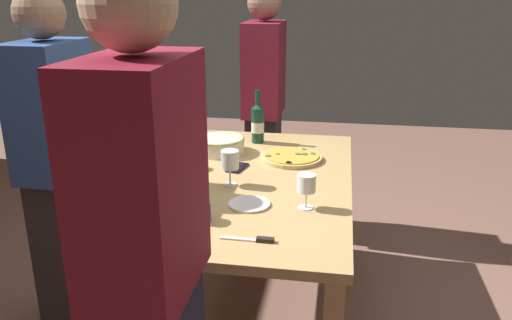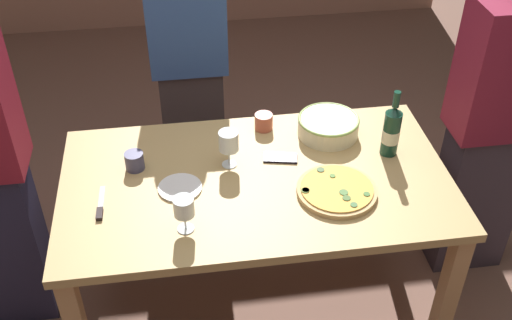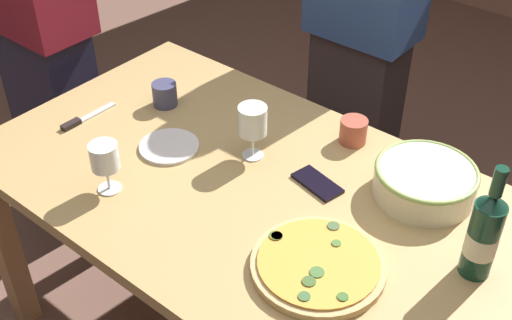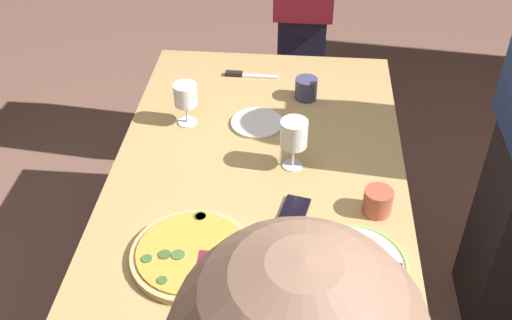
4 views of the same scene
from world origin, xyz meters
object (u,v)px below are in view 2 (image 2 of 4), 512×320
object	(u,v)px
wine_glass_by_bottle	(184,208)
person_guest_right	(496,125)
dining_table	(256,195)
wine_bottle	(391,130)
side_plate	(180,188)
serving_bowl	(328,125)
pizza_knife	(100,207)
person_guest_left	(189,63)
cell_phone	(280,158)
pizza	(337,190)
cup_amber	(135,161)
wine_glass_near_pizza	(229,142)
cup_ceramic	(264,122)

from	to	relation	value
wine_glass_by_bottle	person_guest_right	size ratio (longest dim) A/B	0.09
dining_table	wine_bottle	size ratio (longest dim) A/B	5.20
side_plate	dining_table	bearing A→B (deg)	4.28
serving_bowl	pizza_knife	size ratio (longest dim) A/B	1.37
serving_bowl	wine_glass_by_bottle	xyz separation A→B (m)	(-0.67, -0.52, 0.06)
wine_bottle	side_plate	xyz separation A→B (m)	(-0.90, -0.11, -0.11)
person_guest_left	wine_bottle	bearing A→B (deg)	31.71
wine_bottle	person_guest_left	distance (m)	1.13
dining_table	wine_glass_by_bottle	distance (m)	0.45
cell_phone	serving_bowl	bearing A→B (deg)	133.67
pizza	pizza_knife	size ratio (longest dim) A/B	1.61
side_plate	pizza_knife	bearing A→B (deg)	-166.38
pizza	person_guest_left	bearing A→B (deg)	117.25
cup_amber	pizza_knife	size ratio (longest dim) A/B	0.40
wine_bottle	cup_amber	distance (m)	1.09
wine_glass_near_pizza	cell_phone	bearing A→B (deg)	2.77
pizza	cup_ceramic	world-z (taller)	cup_ceramic
person_guest_left	wine_glass_near_pizza	bearing A→B (deg)	-5.15
cup_amber	cup_ceramic	world-z (taller)	cup_amber
dining_table	serving_bowl	size ratio (longest dim) A/B	5.84
pizza	serving_bowl	world-z (taller)	serving_bowl
person_guest_left	dining_table	bearing A→B (deg)	-0.00
cup_amber	person_guest_left	xyz separation A→B (m)	(0.27, 0.74, 0.04)
wine_bottle	wine_glass_near_pizza	bearing A→B (deg)	178.71
wine_glass_near_pizza	cup_amber	bearing A→B (deg)	175.43
side_plate	serving_bowl	bearing A→B (deg)	22.91
wine_glass_by_bottle	cup_amber	world-z (taller)	wine_glass_by_bottle
wine_bottle	cup_ceramic	xyz separation A→B (m)	(-0.51, 0.26, -0.08)
cup_ceramic	pizza_knife	bearing A→B (deg)	-147.77
wine_glass_near_pizza	cup_amber	size ratio (longest dim) A/B	2.10
cup_ceramic	pizza_knife	xyz separation A→B (m)	(-0.71, -0.45, -0.03)
cell_phone	pizza_knife	xyz separation A→B (m)	(-0.75, -0.21, 0.00)
cup_amber	cup_ceramic	distance (m)	0.62
cell_phone	pizza_knife	size ratio (longest dim) A/B	0.72
dining_table	pizza_knife	xyz separation A→B (m)	(-0.62, -0.10, 0.10)
pizza	person_guest_right	world-z (taller)	person_guest_right
dining_table	person_guest_right	size ratio (longest dim) A/B	0.98
cup_ceramic	person_guest_right	size ratio (longest dim) A/B	0.05
dining_table	person_guest_right	world-z (taller)	person_guest_right
dining_table	wine_glass_by_bottle	xyz separation A→B (m)	(-0.30, -0.26, 0.20)
side_plate	cell_phone	world-z (taller)	same
wine_glass_by_bottle	cell_phone	xyz separation A→B (m)	(0.42, 0.37, -0.10)
side_plate	wine_bottle	bearing A→B (deg)	7.09
dining_table	side_plate	world-z (taller)	side_plate
serving_bowl	person_guest_right	distance (m)	0.74
serving_bowl	wine_bottle	size ratio (longest dim) A/B	0.89
cup_ceramic	wine_glass_by_bottle	bearing A→B (deg)	-122.55
wine_bottle	wine_glass_by_bottle	size ratio (longest dim) A/B	2.08
cup_amber	person_guest_left	bearing A→B (deg)	69.91
wine_glass_near_pizza	wine_glass_by_bottle	size ratio (longest dim) A/B	1.12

